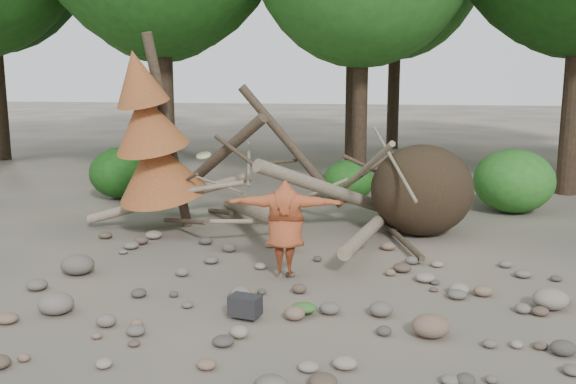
# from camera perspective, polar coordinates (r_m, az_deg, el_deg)

# --- Properties ---
(ground) EXTENTS (120.00, 120.00, 0.00)m
(ground) POSITION_cam_1_polar(r_m,az_deg,el_deg) (10.39, -1.95, -9.13)
(ground) COLOR #514C44
(ground) RESTS_ON ground
(deadfall_pile) EXTENTS (8.55, 5.24, 3.30)m
(deadfall_pile) POSITION_cam_1_polar(r_m,az_deg,el_deg) (14.06, 9.45, 0.03)
(deadfall_pile) COLOR #332619
(deadfall_pile) RESTS_ON ground
(dead_conifer) EXTENTS (2.06, 2.16, 4.35)m
(dead_conifer) POSITION_cam_1_polar(r_m,az_deg,el_deg) (13.96, -12.02, 4.67)
(dead_conifer) COLOR #4C3F30
(dead_conifer) RESTS_ON ground
(bush_left) EXTENTS (1.80, 1.80, 1.44)m
(bush_left) POSITION_cam_1_polar(r_m,az_deg,el_deg) (18.55, -14.53, 1.68)
(bush_left) COLOR #1B5015
(bush_left) RESTS_ON ground
(bush_mid) EXTENTS (1.40, 1.40, 1.12)m
(bush_mid) POSITION_cam_1_polar(r_m,az_deg,el_deg) (17.67, 5.40, 1.01)
(bush_mid) COLOR #24661D
(bush_mid) RESTS_ON ground
(bush_right) EXTENTS (2.00, 2.00, 1.60)m
(bush_right) POSITION_cam_1_polar(r_m,az_deg,el_deg) (17.10, 19.43, 0.93)
(bush_right) COLOR #2E7925
(bush_right) RESTS_ON ground
(frisbee_thrower) EXTENTS (2.50, 0.74, 2.13)m
(frisbee_thrower) POSITION_cam_1_polar(r_m,az_deg,el_deg) (10.94, -0.26, -3.15)
(frisbee_thrower) COLOR #9A4322
(frisbee_thrower) RESTS_ON ground
(backpack) EXTENTS (0.49, 0.38, 0.29)m
(backpack) POSITION_cam_1_polar(r_m,az_deg,el_deg) (9.40, -3.83, -10.37)
(backpack) COLOR black
(backpack) RESTS_ON ground
(cloth_green) EXTENTS (0.38, 0.32, 0.14)m
(cloth_green) POSITION_cam_1_polar(r_m,az_deg,el_deg) (9.54, 1.43, -10.52)
(cloth_green) COLOR #326127
(cloth_green) RESTS_ON ground
(cloth_orange) EXTENTS (0.34, 0.28, 0.13)m
(cloth_orange) POSITION_cam_1_polar(r_m,az_deg,el_deg) (9.78, -3.26, -10.04)
(cloth_orange) COLOR #B8651F
(cloth_orange) RESTS_ON ground
(boulder_front_left) EXTENTS (0.53, 0.48, 0.32)m
(boulder_front_left) POSITION_cam_1_polar(r_m,az_deg,el_deg) (10.16, -19.96, -9.30)
(boulder_front_left) COLOR #6D645B
(boulder_front_left) RESTS_ON ground
(boulder_front_right) EXTENTS (0.51, 0.46, 0.31)m
(boulder_front_right) POSITION_cam_1_polar(r_m,az_deg,el_deg) (9.00, 12.58, -11.54)
(boulder_front_right) COLOR brown
(boulder_front_right) RESTS_ON ground
(boulder_mid_right) EXTENTS (0.53, 0.48, 0.32)m
(boulder_mid_right) POSITION_cam_1_polar(r_m,az_deg,el_deg) (10.51, 22.32, -8.79)
(boulder_mid_right) COLOR gray
(boulder_mid_right) RESTS_ON ground
(boulder_mid_left) EXTENTS (0.59, 0.53, 0.35)m
(boulder_mid_left) POSITION_cam_1_polar(r_m,az_deg,el_deg) (11.92, -18.20, -6.15)
(boulder_mid_left) COLOR #5D564E
(boulder_mid_left) RESTS_ON ground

